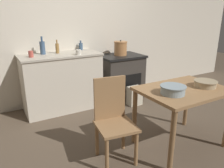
{
  "coord_description": "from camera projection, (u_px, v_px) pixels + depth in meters",
  "views": [
    {
      "loc": [
        -1.46,
        -2.19,
        1.56
      ],
      "look_at": [
        0.0,
        0.36,
        0.61
      ],
      "focal_mm": 35.0,
      "sensor_mm": 36.0,
      "label": 1
    }
  ],
  "objects": [
    {
      "name": "ground_plane",
      "position": [
        125.0,
        134.0,
        2.98
      ],
      "size": [
        14.0,
        14.0,
        0.0
      ],
      "primitive_type": "plane",
      "color": "brown"
    },
    {
      "name": "wall_back",
      "position": [
        78.0,
        30.0,
        3.89
      ],
      "size": [
        8.0,
        0.07,
        2.55
      ],
      "color": "beige",
      "rests_on": "ground_plane"
    },
    {
      "name": "counter_cabinet",
      "position": [
        62.0,
        82.0,
        3.65
      ],
      "size": [
        1.28,
        0.63,
        0.94
      ],
      "color": "beige",
      "rests_on": "ground_plane"
    },
    {
      "name": "stove",
      "position": [
        120.0,
        76.0,
        4.21
      ],
      "size": [
        0.81,
        0.64,
        0.82
      ],
      "color": "#38332D",
      "rests_on": "ground_plane"
    },
    {
      "name": "work_table",
      "position": [
        183.0,
        98.0,
        2.55
      ],
      "size": [
        1.0,
        0.73,
        0.74
      ],
      "color": "#997047",
      "rests_on": "ground_plane"
    },
    {
      "name": "chair",
      "position": [
        113.0,
        118.0,
        2.37
      ],
      "size": [
        0.45,
        0.45,
        0.91
      ],
      "rotation": [
        0.0,
        0.0,
        -0.15
      ],
      "color": "#997047",
      "rests_on": "ground_plane"
    },
    {
      "name": "flour_sack",
      "position": [
        135.0,
        96.0,
        3.88
      ],
      "size": [
        0.24,
        0.17,
        0.33
      ],
      "primitive_type": "cube",
      "color": "beige",
      "rests_on": "ground_plane"
    },
    {
      "name": "stock_pot",
      "position": [
        121.0,
        48.0,
        4.04
      ],
      "size": [
        0.25,
        0.25,
        0.28
      ],
      "color": "#B77A47",
      "rests_on": "stove"
    },
    {
      "name": "mixing_bowl_large",
      "position": [
        173.0,
        89.0,
        2.33
      ],
      "size": [
        0.28,
        0.28,
        0.09
      ],
      "color": "#93A8B2",
      "rests_on": "work_table"
    },
    {
      "name": "mixing_bowl_small",
      "position": [
        205.0,
        83.0,
        2.57
      ],
      "size": [
        0.27,
        0.27,
        0.08
      ],
      "color": "tan",
      "rests_on": "work_table"
    },
    {
      "name": "bottle_far_left",
      "position": [
        42.0,
        47.0,
        3.45
      ],
      "size": [
        0.08,
        0.08,
        0.28
      ],
      "color": "#3D5675",
      "rests_on": "counter_cabinet"
    },
    {
      "name": "bottle_left",
      "position": [
        81.0,
        46.0,
        3.89
      ],
      "size": [
        0.07,
        0.07,
        0.17
      ],
      "color": "#3D5675",
      "rests_on": "counter_cabinet"
    },
    {
      "name": "bottle_mid_left",
      "position": [
        57.0,
        48.0,
        3.55
      ],
      "size": [
        0.06,
        0.06,
        0.22
      ],
      "color": "olive",
      "rests_on": "counter_cabinet"
    },
    {
      "name": "cup_center_left",
      "position": [
        31.0,
        54.0,
        3.23
      ],
      "size": [
        0.07,
        0.07,
        0.09
      ],
      "primitive_type": "cylinder",
      "color": "#B74C42",
      "rests_on": "counter_cabinet"
    },
    {
      "name": "cup_center",
      "position": [
        78.0,
        52.0,
        3.42
      ],
      "size": [
        0.09,
        0.09,
        0.08
      ],
      "primitive_type": "cylinder",
      "color": "silver",
      "rests_on": "counter_cabinet"
    }
  ]
}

